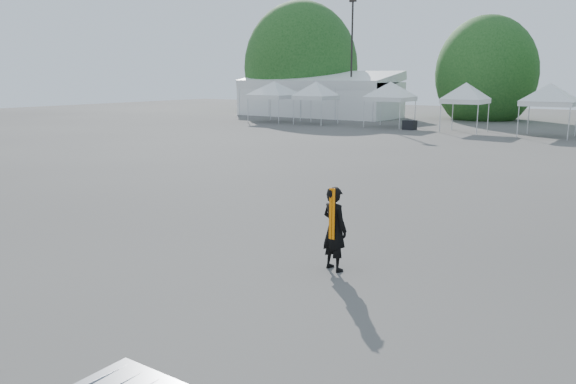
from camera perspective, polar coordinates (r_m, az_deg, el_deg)
The scene contains 12 objects.
ground at distance 12.97m, azimuth 4.46°, elevation -5.13°, with size 120.00×120.00×0.00m, color #474442.
marquee at distance 53.78m, azimuth 3.11°, elevation 9.79°, with size 15.00×6.25×4.23m.
light_pole_west at distance 50.92m, azimuth 6.49°, elevation 13.91°, with size 0.60×0.25×10.30m.
tree_far_w at distance 58.44m, azimuth 1.30°, elevation 12.47°, with size 4.80×4.80×7.30m.
tree_mid_w at distance 52.70m, azimuth 19.47°, elevation 11.25°, with size 4.16×4.16×6.33m.
tent_a at distance 47.01m, azimuth -1.41°, elevation 10.86°, with size 4.70×4.70×3.88m.
tent_b at distance 44.77m, azimuth 2.87°, elevation 10.80°, with size 3.89×3.89×3.88m.
tent_c at distance 42.82m, azimuth 10.39°, elevation 10.59°, with size 4.30×4.30×3.88m.
tent_d at distance 40.17m, azimuth 17.66°, elevation 10.18°, with size 3.80×3.80×3.88m.
tent_e at distance 38.81m, azimuth 25.12°, elevation 9.60°, with size 4.33×4.33×3.88m.
man at distance 10.96m, azimuth 4.74°, elevation -3.72°, with size 0.70×0.57×1.67m.
crate_west at distance 41.07m, azimuth 12.25°, elevation 6.67°, with size 0.85×0.66×0.66m, color black.
Camera 1 is at (6.23, -10.74, 3.75)m, focal length 35.00 mm.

